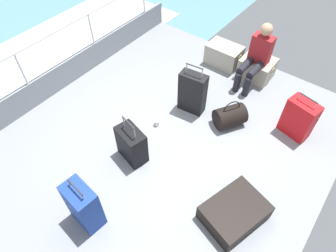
{
  "coord_description": "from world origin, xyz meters",
  "views": [
    {
      "loc": [
        1.68,
        -2.15,
        3.49
      ],
      "look_at": [
        -0.03,
        0.08,
        0.25
      ],
      "focal_mm": 31.86,
      "sensor_mm": 36.0,
      "label": 1
    }
  ],
  "objects_px": {
    "cargo_crate_1": "(257,68)",
    "suitcase_0": "(192,93)",
    "suitcase_2": "(299,118)",
    "paper_cup": "(157,123)",
    "suitcase_5": "(234,212)",
    "cargo_crate_0": "(224,55)",
    "suitcase_4": "(84,206)",
    "duffel_bag": "(230,116)",
    "passenger_seated": "(257,55)",
    "suitcase_3": "(132,144)"
  },
  "relations": [
    {
      "from": "cargo_crate_0",
      "to": "cargo_crate_1",
      "type": "relative_size",
      "value": 1.12
    },
    {
      "from": "duffel_bag",
      "to": "paper_cup",
      "type": "xyz_separation_m",
      "value": [
        -0.87,
        -0.71,
        -0.12
      ]
    },
    {
      "from": "cargo_crate_0",
      "to": "paper_cup",
      "type": "relative_size",
      "value": 6.55
    },
    {
      "from": "suitcase_5",
      "to": "paper_cup",
      "type": "xyz_separation_m",
      "value": [
        -1.68,
        0.59,
        -0.07
      ]
    },
    {
      "from": "passenger_seated",
      "to": "duffel_bag",
      "type": "height_order",
      "value": "passenger_seated"
    },
    {
      "from": "passenger_seated",
      "to": "suitcase_2",
      "type": "relative_size",
      "value": 1.48
    },
    {
      "from": "suitcase_2",
      "to": "duffel_bag",
      "type": "distance_m",
      "value": 0.98
    },
    {
      "from": "duffel_bag",
      "to": "passenger_seated",
      "type": "bearing_deg",
      "value": 100.08
    },
    {
      "from": "cargo_crate_0",
      "to": "passenger_seated",
      "type": "relative_size",
      "value": 0.62
    },
    {
      "from": "passenger_seated",
      "to": "paper_cup",
      "type": "distance_m",
      "value": 2.0
    },
    {
      "from": "cargo_crate_1",
      "to": "passenger_seated",
      "type": "distance_m",
      "value": 0.41
    },
    {
      "from": "suitcase_2",
      "to": "cargo_crate_0",
      "type": "bearing_deg",
      "value": 154.76
    },
    {
      "from": "suitcase_2",
      "to": "suitcase_3",
      "type": "xyz_separation_m",
      "value": [
        -1.63,
        -1.81,
        -0.04
      ]
    },
    {
      "from": "duffel_bag",
      "to": "suitcase_0",
      "type": "bearing_deg",
      "value": -172.09
    },
    {
      "from": "suitcase_3",
      "to": "paper_cup",
      "type": "distance_m",
      "value": 0.7
    },
    {
      "from": "duffel_bag",
      "to": "paper_cup",
      "type": "bearing_deg",
      "value": -140.7
    },
    {
      "from": "cargo_crate_1",
      "to": "suitcase_3",
      "type": "height_order",
      "value": "suitcase_3"
    },
    {
      "from": "cargo_crate_1",
      "to": "passenger_seated",
      "type": "xyz_separation_m",
      "value": [
        0.0,
        -0.18,
        0.37
      ]
    },
    {
      "from": "suitcase_3",
      "to": "suitcase_5",
      "type": "xyz_separation_m",
      "value": [
        1.58,
        0.07,
        -0.14
      ]
    },
    {
      "from": "suitcase_3",
      "to": "suitcase_2",
      "type": "bearing_deg",
      "value": 48.1
    },
    {
      "from": "suitcase_0",
      "to": "suitcase_3",
      "type": "bearing_deg",
      "value": -95.31
    },
    {
      "from": "suitcase_3",
      "to": "suitcase_5",
      "type": "height_order",
      "value": "suitcase_3"
    },
    {
      "from": "suitcase_2",
      "to": "paper_cup",
      "type": "distance_m",
      "value": 2.09
    },
    {
      "from": "suitcase_3",
      "to": "suitcase_4",
      "type": "distance_m",
      "value": 1.04
    },
    {
      "from": "suitcase_0",
      "to": "paper_cup",
      "type": "height_order",
      "value": "suitcase_0"
    },
    {
      "from": "duffel_bag",
      "to": "suitcase_3",
      "type": "bearing_deg",
      "value": -119.1
    },
    {
      "from": "duffel_bag",
      "to": "paper_cup",
      "type": "height_order",
      "value": "duffel_bag"
    },
    {
      "from": "duffel_bag",
      "to": "paper_cup",
      "type": "relative_size",
      "value": 5.54
    },
    {
      "from": "suitcase_2",
      "to": "passenger_seated",
      "type": "bearing_deg",
      "value": 147.86
    },
    {
      "from": "suitcase_2",
      "to": "paper_cup",
      "type": "xyz_separation_m",
      "value": [
        -1.73,
        -1.15,
        -0.25
      ]
    },
    {
      "from": "suitcase_0",
      "to": "passenger_seated",
      "type": "bearing_deg",
      "value": 69.65
    },
    {
      "from": "suitcase_0",
      "to": "suitcase_4",
      "type": "relative_size",
      "value": 1.14
    },
    {
      "from": "cargo_crate_0",
      "to": "cargo_crate_1",
      "type": "xyz_separation_m",
      "value": [
        0.65,
        0.04,
        -0.01
      ]
    },
    {
      "from": "suitcase_0",
      "to": "suitcase_2",
      "type": "relative_size",
      "value": 1.21
    },
    {
      "from": "cargo_crate_1",
      "to": "cargo_crate_0",
      "type": "bearing_deg",
      "value": -176.62
    },
    {
      "from": "paper_cup",
      "to": "suitcase_2",
      "type": "bearing_deg",
      "value": 33.66
    },
    {
      "from": "suitcase_3",
      "to": "paper_cup",
      "type": "bearing_deg",
      "value": 98.85
    },
    {
      "from": "cargo_crate_0",
      "to": "suitcase_2",
      "type": "distance_m",
      "value": 1.9
    },
    {
      "from": "suitcase_0",
      "to": "suitcase_5",
      "type": "bearing_deg",
      "value": -39.71
    },
    {
      "from": "suitcase_0",
      "to": "suitcase_2",
      "type": "height_order",
      "value": "suitcase_0"
    },
    {
      "from": "suitcase_2",
      "to": "suitcase_5",
      "type": "height_order",
      "value": "suitcase_2"
    },
    {
      "from": "suitcase_0",
      "to": "cargo_crate_0",
      "type": "bearing_deg",
      "value": 98.74
    },
    {
      "from": "cargo_crate_0",
      "to": "suitcase_3",
      "type": "xyz_separation_m",
      "value": [
        0.09,
        -2.62,
        0.07
      ]
    },
    {
      "from": "cargo_crate_0",
      "to": "duffel_bag",
      "type": "height_order",
      "value": "duffel_bag"
    },
    {
      "from": "passenger_seated",
      "to": "paper_cup",
      "type": "height_order",
      "value": "passenger_seated"
    },
    {
      "from": "cargo_crate_0",
      "to": "duffel_bag",
      "type": "distance_m",
      "value": 1.51
    },
    {
      "from": "cargo_crate_1",
      "to": "suitcase_2",
      "type": "relative_size",
      "value": 0.82
    },
    {
      "from": "suitcase_4",
      "to": "passenger_seated",
      "type": "bearing_deg",
      "value": 83.99
    },
    {
      "from": "suitcase_0",
      "to": "paper_cup",
      "type": "xyz_separation_m",
      "value": [
        -0.22,
        -0.62,
        -0.3
      ]
    },
    {
      "from": "cargo_crate_1",
      "to": "suitcase_0",
      "type": "height_order",
      "value": "suitcase_0"
    }
  ]
}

